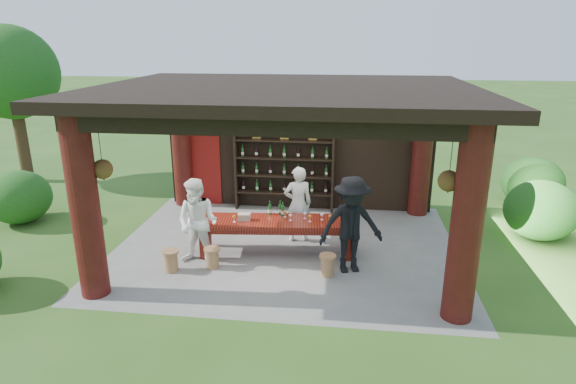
# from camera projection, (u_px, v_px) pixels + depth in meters

# --- Properties ---
(ground) EXTENTS (90.00, 90.00, 0.00)m
(ground) POSITION_uv_depth(u_px,v_px,m) (286.00, 247.00, 10.60)
(ground) COLOR #2D5119
(ground) RESTS_ON ground
(pavilion) EXTENTS (7.50, 6.00, 3.60)m
(pavilion) POSITION_uv_depth(u_px,v_px,m) (288.00, 148.00, 10.35)
(pavilion) COLOR slate
(pavilion) RESTS_ON ground
(wine_shelf) EXTENTS (2.61, 0.40, 2.30)m
(wine_shelf) POSITION_uv_depth(u_px,v_px,m) (284.00, 168.00, 12.60)
(wine_shelf) COLOR black
(wine_shelf) RESTS_ON ground
(tasting_table) EXTENTS (3.33, 1.15, 0.75)m
(tasting_table) POSITION_uv_depth(u_px,v_px,m) (276.00, 225.00, 10.15)
(tasting_table) COLOR #51120B
(tasting_table) RESTS_ON ground
(stool_near_left) EXTENTS (0.32, 0.32, 0.43)m
(stool_near_left) POSITION_uv_depth(u_px,v_px,m) (212.00, 257.00, 9.60)
(stool_near_left) COLOR brown
(stool_near_left) RESTS_ON ground
(stool_near_right) EXTENTS (0.32, 0.32, 0.43)m
(stool_near_right) POSITION_uv_depth(u_px,v_px,m) (327.00, 265.00, 9.29)
(stool_near_right) COLOR brown
(stool_near_right) RESTS_ON ground
(stool_far_left) EXTENTS (0.33, 0.33, 0.44)m
(stool_far_left) POSITION_uv_depth(u_px,v_px,m) (171.00, 260.00, 9.46)
(stool_far_left) COLOR brown
(stool_far_left) RESTS_ON ground
(host) EXTENTS (0.72, 0.58, 1.73)m
(host) POSITION_uv_depth(u_px,v_px,m) (298.00, 204.00, 10.73)
(host) COLOR silver
(host) RESTS_ON ground
(guest_woman) EXTENTS (0.98, 0.83, 1.79)m
(guest_woman) POSITION_uv_depth(u_px,v_px,m) (198.00, 222.00, 9.58)
(guest_woman) COLOR white
(guest_woman) RESTS_ON ground
(guest_man) EXTENTS (1.40, 1.04, 1.94)m
(guest_man) POSITION_uv_depth(u_px,v_px,m) (351.00, 225.00, 9.25)
(guest_man) COLOR black
(guest_man) RESTS_ON ground
(table_bottles) EXTENTS (0.37, 0.17, 0.31)m
(table_bottles) POSITION_uv_depth(u_px,v_px,m) (278.00, 208.00, 10.36)
(table_bottles) COLOR #194C1E
(table_bottles) RESTS_ON tasting_table
(table_glasses) EXTENTS (2.05, 0.48, 0.15)m
(table_glasses) POSITION_uv_depth(u_px,v_px,m) (297.00, 217.00, 10.08)
(table_glasses) COLOR silver
(table_glasses) RESTS_ON tasting_table
(napkin_basket) EXTENTS (0.28, 0.20, 0.14)m
(napkin_basket) POSITION_uv_depth(u_px,v_px,m) (244.00, 217.00, 10.09)
(napkin_basket) COLOR #BF6672
(napkin_basket) RESTS_ON tasting_table
(shrubs) EXTENTS (16.36, 7.66, 1.36)m
(shrubs) POSITION_uv_depth(u_px,v_px,m) (404.00, 212.00, 11.16)
(shrubs) COLOR #194C14
(shrubs) RESTS_ON ground
(trees) EXTENTS (21.34, 10.74, 4.80)m
(trees) POSITION_uv_depth(u_px,v_px,m) (450.00, 89.00, 10.14)
(trees) COLOR #3F2819
(trees) RESTS_ON ground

